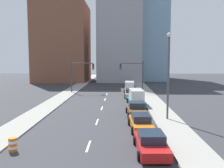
{
  "coord_description": "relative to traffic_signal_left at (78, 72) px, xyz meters",
  "views": [
    {
      "loc": [
        2.23,
        -8.52,
        6.3
      ],
      "look_at": [
        1.03,
        32.26,
        2.2
      ],
      "focal_mm": 40.0,
      "sensor_mm": 36.0,
      "label": 1
    }
  ],
  "objects": [
    {
      "name": "box_truck_teal",
      "position": [
        10.03,
        -12.67,
        -2.82
      ],
      "size": [
        2.44,
        6.35,
        2.19
      ],
      "rotation": [
        0.0,
        0.0,
        0.05
      ],
      "color": "#196B75",
      "rests_on": "ground"
    },
    {
      "name": "lane_stripe_at_16m",
      "position": [
        5.49,
        -21.93,
        -3.84
      ],
      "size": [
        0.16,
        2.4,
        0.01
      ],
      "primitive_type": "cube",
      "color": "beige",
      "rests_on": "ground"
    },
    {
      "name": "lane_stripe_at_36m",
      "position": [
        5.49,
        -2.0,
        -3.84
      ],
      "size": [
        0.16,
        2.4,
        0.01
      ],
      "primitive_type": "cube",
      "color": "beige",
      "rests_on": "ground"
    },
    {
      "name": "lane_stripe_at_9m",
      "position": [
        5.49,
        -28.9,
        -3.84
      ],
      "size": [
        0.16,
        2.4,
        0.01
      ],
      "primitive_type": "cube",
      "color": "beige",
      "rests_on": "ground"
    },
    {
      "name": "sedan_black",
      "position": [
        10.0,
        9.65,
        -3.17
      ],
      "size": [
        2.17,
        4.63,
        1.5
      ],
      "rotation": [
        0.0,
        0.0,
        -0.04
      ],
      "color": "black",
      "rests_on": "ground"
    },
    {
      "name": "sedan_brown",
      "position": [
        9.62,
        -18.81,
        -3.16
      ],
      "size": [
        2.31,
        4.52,
        1.51
      ],
      "rotation": [
        0.0,
        0.0,
        0.04
      ],
      "color": "brown",
      "rests_on": "ground"
    },
    {
      "name": "building_glass_right",
      "position": [
        15.06,
        32.57,
        9.42
      ],
      "size": [
        13.0,
        20.0,
        26.51
      ],
      "color": "#7A9EB7",
      "rests_on": "ground"
    },
    {
      "name": "sedan_orange",
      "position": [
        9.65,
        -24.45,
        -3.21
      ],
      "size": [
        2.21,
        4.81,
        1.37
      ],
      "rotation": [
        0.0,
        0.0,
        0.06
      ],
      "color": "orange",
      "rests_on": "ground"
    },
    {
      "name": "building_brick_left",
      "position": [
        -8.3,
        24.57,
        6.87
      ],
      "size": [
        14.0,
        16.0,
        21.43
      ],
      "color": "brown",
      "rests_on": "ground"
    },
    {
      "name": "lane_stripe_at_23m",
      "position": [
        5.49,
        -14.93,
        -3.84
      ],
      "size": [
        0.16,
        2.4,
        0.01
      ],
      "primitive_type": "cube",
      "color": "beige",
      "rests_on": "ground"
    },
    {
      "name": "building_office_center",
      "position": [
        7.67,
        28.57,
        10.63
      ],
      "size": [
        12.0,
        20.0,
        28.95
      ],
      "color": "#99999E",
      "rests_on": "ground"
    },
    {
      "name": "lane_stripe_at_30m",
      "position": [
        5.49,
        -7.87,
        -3.84
      ],
      "size": [
        0.16,
        2.4,
        0.01
      ],
      "primitive_type": "cube",
      "color": "beige",
      "rests_on": "ground"
    },
    {
      "name": "traffic_barrel",
      "position": [
        0.44,
        -30.08,
        -3.37
      ],
      "size": [
        0.56,
        0.56,
        0.95
      ],
      "color": "orange",
      "rests_on": "ground"
    },
    {
      "name": "box_truck_gray",
      "position": [
        9.72,
        1.98,
        -2.91
      ],
      "size": [
        2.4,
        6.35,
        1.93
      ],
      "rotation": [
        0.0,
        0.0,
        -0.04
      ],
      "color": "slate",
      "rests_on": "ground"
    },
    {
      "name": "street_lamp",
      "position": [
        12.71,
        -20.87,
        1.31
      ],
      "size": [
        0.44,
        0.44,
        8.95
      ],
      "color": "#4C4C51",
      "rests_on": "ground"
    },
    {
      "name": "sedan_red",
      "position": [
        9.88,
        -29.93,
        -3.21
      ],
      "size": [
        2.26,
        4.77,
        1.38
      ],
      "rotation": [
        0.0,
        0.0,
        0.03
      ],
      "color": "red",
      "rests_on": "ground"
    },
    {
      "name": "traffic_signal_right",
      "position": [
        10.77,
        0.0,
        0.0
      ],
      "size": [
        4.41,
        0.35,
        5.9
      ],
      "color": "#38383D",
      "rests_on": "ground"
    },
    {
      "name": "sidewalk_right",
      "position": [
        12.7,
        7.76,
        -3.78
      ],
      "size": [
        2.87,
        91.3,
        0.12
      ],
      "color": "gray",
      "rests_on": "ground"
    },
    {
      "name": "sedan_tan",
      "position": [
        9.59,
        -5.51,
        -3.2
      ],
      "size": [
        2.14,
        4.75,
        1.4
      ],
      "rotation": [
        0.0,
        0.0,
        -0.03
      ],
      "color": "tan",
      "rests_on": "ground"
    },
    {
      "name": "traffic_signal_left",
      "position": [
        0.0,
        0.0,
        0.0
      ],
      "size": [
        4.41,
        0.35,
        5.9
      ],
      "color": "#38383D",
      "rests_on": "ground"
    },
    {
      "name": "sidewalk_left",
      "position": [
        -1.72,
        7.76,
        -3.78
      ],
      "size": [
        2.87,
        91.3,
        0.12
      ],
      "color": "gray",
      "rests_on": "ground"
    }
  ]
}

